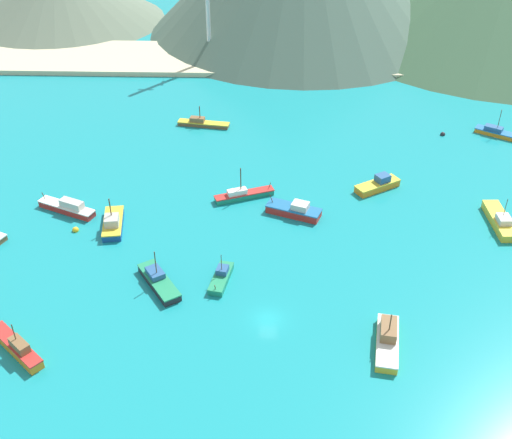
# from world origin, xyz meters

# --- Properties ---
(ground) EXTENTS (260.00, 280.00, 0.50)m
(ground) POSITION_xyz_m (0.00, 30.00, -0.25)
(ground) COLOR teal
(fishing_boat_0) EXTENTS (7.66, 9.64, 5.95)m
(fishing_boat_0) POSITION_xyz_m (-16.27, 6.77, 0.77)
(fishing_boat_0) COLOR #232328
(fishing_boat_0) RESTS_ON ground
(fishing_boat_2) EXTENTS (8.82, 6.86, 2.67)m
(fishing_boat_2) POSITION_xyz_m (19.58, 34.58, 0.91)
(fishing_boat_2) COLOR orange
(fishing_boat_2) RESTS_ON ground
(fishing_boat_3) EXTENTS (3.29, 10.88, 5.61)m
(fishing_boat_3) POSITION_xyz_m (38.54, 23.77, 0.85)
(fishing_boat_3) COLOR gold
(fishing_boat_3) RESTS_ON ground
(fishing_boat_4) EXTENTS (9.43, 7.05, 5.83)m
(fishing_boat_4) POSITION_xyz_m (47.42, 56.46, 0.69)
(fishing_boat_4) COLOR orange
(fishing_boat_4) RESTS_ON ground
(fishing_boat_5) EXTENTS (9.87, 6.23, 3.04)m
(fishing_boat_5) POSITION_xyz_m (4.16, 25.80, 0.93)
(fishing_boat_5) COLOR red
(fishing_boat_5) RESTS_ON ground
(fishing_boat_6) EXTENTS (9.09, 8.36, 5.23)m
(fishing_boat_6) POSITION_xyz_m (-32.59, -7.00, 0.95)
(fishing_boat_6) COLOR orange
(fishing_boat_6) RESTS_ON ground
(fishing_boat_8) EXTENTS (10.81, 5.68, 6.26)m
(fishing_boat_8) POSITION_xyz_m (-4.89, 30.71, 0.75)
(fishing_boat_8) COLOR #198466
(fishing_boat_8) RESTS_ON ground
(fishing_boat_9) EXTENTS (4.34, 9.99, 5.38)m
(fishing_boat_9) POSITION_xyz_m (15.75, -4.36, 1.01)
(fishing_boat_9) COLOR gold
(fishing_boat_9) RESTS_ON ground
(fishing_boat_10) EXTENTS (11.33, 3.62, 4.56)m
(fishing_boat_10) POSITION_xyz_m (-14.99, 59.14, 0.66)
(fishing_boat_10) COLOR brown
(fishing_boat_10) RESTS_ON ground
(fishing_boat_12) EXTENTS (4.30, 9.11, 5.94)m
(fishing_boat_12) POSITION_xyz_m (-26.13, 21.05, 0.95)
(fishing_boat_12) COLOR #14478C
(fishing_boat_12) RESTS_ON ground
(fishing_boat_14) EXTENTS (3.53, 7.35, 4.65)m
(fishing_boat_14) POSITION_xyz_m (-7.10, 8.00, 0.68)
(fishing_boat_14) COLOR #198466
(fishing_boat_14) RESTS_ON ground
(fishing_boat_15) EXTENTS (10.86, 6.42, 2.57)m
(fishing_boat_15) POSITION_xyz_m (-34.91, 25.47, 0.93)
(fishing_boat_15) COLOR red
(fishing_boat_15) RESTS_ON ground
(buoy_0) EXTENTS (1.08, 1.08, 1.08)m
(buoy_0) POSITION_xyz_m (-32.23, 19.93, 0.19)
(buoy_0) COLOR gold
(buoy_0) RESTS_ON ground
(buoy_1) EXTENTS (1.03, 1.03, 1.03)m
(buoy_1) POSITION_xyz_m (36.02, 56.31, 0.18)
(buoy_1) COLOR #232328
(buoy_1) RESTS_ON ground
(beach_strip) EXTENTS (247.00, 23.07, 1.20)m
(beach_strip) POSITION_xyz_m (0.00, 97.69, 0.60)
(beach_strip) COLOR beige
(beach_strip) RESTS_ON ground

